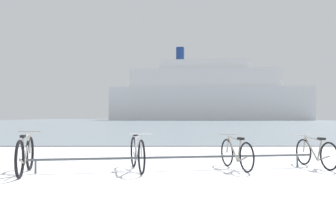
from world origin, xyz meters
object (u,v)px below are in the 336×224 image
bicycle_0 (25,155)px  bicycle_3 (315,153)px  bicycle_1 (137,153)px  ferry_ship (208,95)px  bicycle_2 (236,153)px

bicycle_0 → bicycle_3: (6.26, 0.86, -0.05)m
bicycle_1 → bicycle_3: bearing=6.0°
ferry_ship → bicycle_3: bearing=-95.1°
bicycle_2 → ferry_ship: bearing=83.6°
bicycle_0 → bicycle_2: (4.40, 0.63, -0.04)m
bicycle_1 → ferry_ship: (11.63, 85.07, 6.01)m
bicycle_1 → bicycle_0: bearing=-168.9°
bicycle_1 → bicycle_3: 4.05m
bicycle_1 → bicycle_2: 2.18m
bicycle_1 → bicycle_2: size_ratio=1.09×
bicycle_0 → bicycle_2: size_ratio=1.13×
bicycle_2 → ferry_ship: (9.46, 84.88, 6.03)m
bicycle_2 → bicycle_3: size_ratio=1.01×
bicycle_0 → bicycle_1: bearing=11.1°
bicycle_0 → bicycle_1: bicycle_0 is taller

